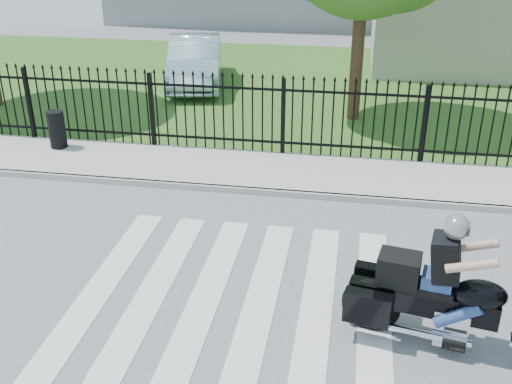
# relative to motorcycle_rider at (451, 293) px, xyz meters

# --- Properties ---
(ground) EXTENTS (120.00, 120.00, 0.00)m
(ground) POSITION_rel_motorcycle_rider_xyz_m (-2.87, -0.01, -0.78)
(ground) COLOR slate
(ground) RESTS_ON ground
(crosswalk) EXTENTS (5.00, 5.50, 0.01)m
(crosswalk) POSITION_rel_motorcycle_rider_xyz_m (-2.87, -0.01, -0.77)
(crosswalk) COLOR silver
(crosswalk) RESTS_ON ground
(sidewalk) EXTENTS (40.00, 2.00, 0.12)m
(sidewalk) POSITION_rel_motorcycle_rider_xyz_m (-2.87, 4.99, -0.72)
(sidewalk) COLOR #ADAAA3
(sidewalk) RESTS_ON ground
(curb) EXTENTS (40.00, 0.12, 0.12)m
(curb) POSITION_rel_motorcycle_rider_xyz_m (-2.87, 3.99, -0.72)
(curb) COLOR #ADAAA3
(curb) RESTS_ON ground
(grass_strip) EXTENTS (40.00, 12.00, 0.02)m
(grass_strip) POSITION_rel_motorcycle_rider_xyz_m (-2.87, 11.99, -0.77)
(grass_strip) COLOR #346021
(grass_strip) RESTS_ON ground
(iron_fence) EXTENTS (26.00, 0.04, 1.80)m
(iron_fence) POSITION_rel_motorcycle_rider_xyz_m (-2.87, 5.99, 0.13)
(iron_fence) COLOR black
(iron_fence) RESTS_ON ground
(motorcycle_rider) EXTENTS (2.84, 1.27, 1.90)m
(motorcycle_rider) POSITION_rel_motorcycle_rider_xyz_m (0.00, 0.00, 0.00)
(motorcycle_rider) COLOR black
(motorcycle_rider) RESTS_ON ground
(parked_car) EXTENTS (2.45, 4.69, 1.47)m
(parked_car) POSITION_rel_motorcycle_rider_xyz_m (-6.36, 11.57, -0.02)
(parked_car) COLOR #ABC7D7
(parked_car) RESTS_ON grass_strip
(litter_bin) EXTENTS (0.43, 0.43, 0.85)m
(litter_bin) POSITION_rel_motorcycle_rider_xyz_m (-7.97, 5.45, -0.23)
(litter_bin) COLOR black
(litter_bin) RESTS_ON sidewalk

